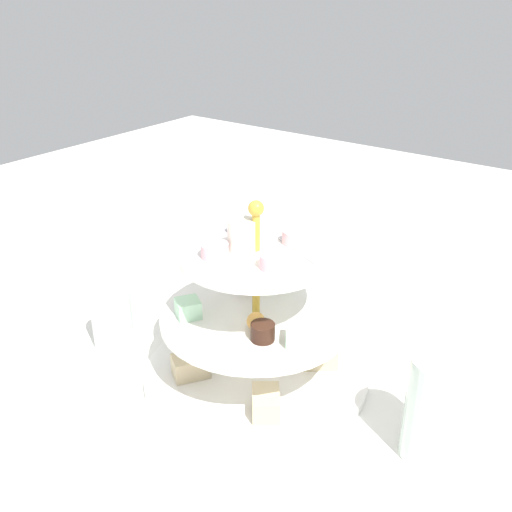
# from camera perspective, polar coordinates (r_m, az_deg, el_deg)

# --- Properties ---
(ground_plane) EXTENTS (2.40, 2.40, 0.00)m
(ground_plane) POSITION_cam_1_polar(r_m,az_deg,el_deg) (0.84, -0.00, -11.44)
(ground_plane) COLOR silver
(tiered_serving_stand) EXTENTS (0.31, 0.31, 0.26)m
(tiered_serving_stand) POSITION_cam_1_polar(r_m,az_deg,el_deg) (0.80, -0.03, -6.99)
(tiered_serving_stand) COLOR white
(tiered_serving_stand) RESTS_ON ground_plane
(water_glass_tall_right) EXTENTS (0.07, 0.07, 0.13)m
(water_glass_tall_right) POSITION_cam_1_polar(r_m,az_deg,el_deg) (0.71, 16.85, -13.92)
(water_glass_tall_right) COLOR silver
(water_glass_tall_right) RESTS_ON ground_plane
(water_glass_short_left) EXTENTS (0.06, 0.06, 0.07)m
(water_glass_short_left) POSITION_cam_1_polar(r_m,az_deg,el_deg) (1.03, -3.19, -1.73)
(water_glass_short_left) COLOR silver
(water_glass_short_left) RESTS_ON ground_plane
(teacup_with_saucer) EXTENTS (0.09, 0.09, 0.05)m
(teacup_with_saucer) POSITION_cam_1_polar(r_m,az_deg,el_deg) (1.04, 4.40, -2.04)
(teacup_with_saucer) COLOR white
(teacup_with_saucer) RESTS_ON ground_plane
(butter_knife_right) EXTENTS (0.16, 0.08, 0.00)m
(butter_knife_right) POSITION_cam_1_polar(r_m,az_deg,el_deg) (0.99, 15.87, -6.27)
(butter_knife_right) COLOR silver
(butter_knife_right) RESTS_ON ground_plane
(water_glass_mid_back) EXTENTS (0.06, 0.06, 0.09)m
(water_glass_mid_back) POSITION_cam_1_polar(r_m,az_deg,el_deg) (0.90, -13.66, -5.91)
(water_glass_mid_back) COLOR silver
(water_glass_mid_back) RESTS_ON ground_plane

